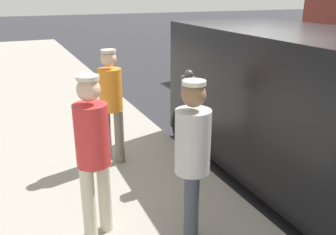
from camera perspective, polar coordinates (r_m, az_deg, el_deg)
The scene contains 7 objects.
ground_plane at distance 6.46m, azimuth 11.05°, elevation -5.01°, with size 80.00×80.00×0.00m, color #2D2D33.
sidewalk_slab at distance 5.39m, azimuth -21.64°, elevation -10.41°, with size 5.00×32.00×0.15m, color #9E998E.
parking_meter_near at distance 4.84m, azimuth 3.24°, elevation 1.95°, with size 0.14×0.18×1.52m.
pedestrian_in_red at distance 3.64m, azimuth -11.88°, elevation -4.92°, with size 0.34×0.34×1.75m.
pedestrian_in_gray at distance 3.44m, azimuth 3.91°, elevation -6.13°, with size 0.34×0.34×1.74m.
pedestrian_in_orange at distance 5.31m, azimuth -9.10°, elevation 2.84°, with size 0.34×0.34×1.72m.
parked_van at distance 5.10m, azimuth 22.97°, elevation 0.99°, with size 2.19×5.23×2.15m.
Camera 1 is at (3.50, 4.74, 2.64)m, focal length 38.18 mm.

